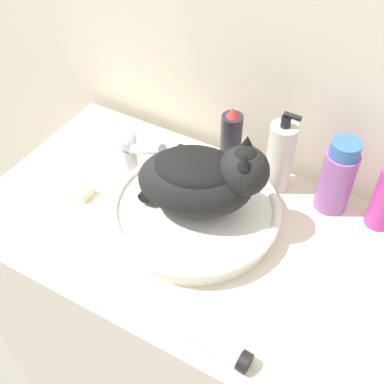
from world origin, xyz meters
TOP-DOWN VIEW (x-y plane):
  - wall_back at (0.00, 0.60)m, footprint 8.00×0.05m
  - vanity_counter at (0.00, 0.27)m, footprint 0.99×0.55m
  - sink_basin at (-0.01, 0.30)m, footprint 0.38×0.38m
  - cat at (0.00, 0.31)m, footprint 0.28×0.25m
  - faucet at (-0.22, 0.36)m, footprint 0.16×0.07m
  - mouthwash_bottle at (0.24, 0.49)m, footprint 0.07×0.07m
  - soap_pump_bottle at (0.10, 0.49)m, footprint 0.06×0.06m
  - hairspray_can_black at (-0.02, 0.49)m, footprint 0.05×0.05m
  - cream_tube at (0.16, 0.05)m, footprint 0.16×0.05m
  - soap_bar at (-0.29, 0.24)m, footprint 0.06×0.04m

SIDE VIEW (x-z plane):
  - vanity_counter at x=0.00m, z-range 0.00..0.87m
  - soap_bar at x=-0.29m, z-range 0.87..0.89m
  - cream_tube at x=0.16m, z-range 0.86..0.90m
  - sink_basin at x=-0.01m, z-range 0.87..0.92m
  - faucet at x=-0.22m, z-range 0.86..1.02m
  - hairspray_can_black at x=-0.02m, z-range 0.86..1.04m
  - mouthwash_bottle at x=0.24m, z-range 0.86..1.05m
  - soap_pump_bottle at x=0.10m, z-range 0.85..1.06m
  - cat at x=0.00m, z-range 0.91..1.09m
  - wall_back at x=0.00m, z-range 0.00..2.40m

